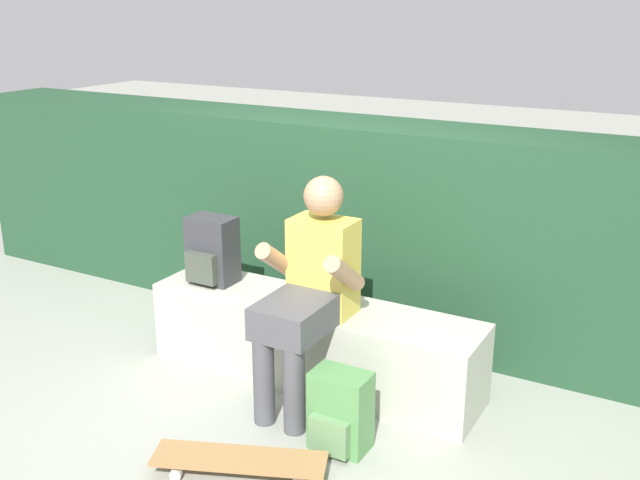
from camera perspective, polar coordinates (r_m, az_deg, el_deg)
ground_plane at (r=4.02m, az=-3.80°, el=-13.17°), size 24.00×24.00×0.00m
bench_main at (r=4.24m, az=-0.53°, el=-7.75°), size 1.94×0.45×0.46m
person_skater at (r=3.85m, az=-0.79°, el=-3.56°), size 0.49×0.62×1.21m
skateboard_near_person at (r=3.55m, az=-6.21°, el=-16.46°), size 0.82×0.48×0.09m
backpack_on_bench at (r=4.43m, az=-8.33°, el=-0.85°), size 0.28×0.23×0.40m
backpack_on_ground at (r=3.65m, az=1.53°, el=-13.10°), size 0.28×0.23×0.40m
hedge_row at (r=4.89m, az=2.31°, el=1.34°), size 6.28×0.60×1.34m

